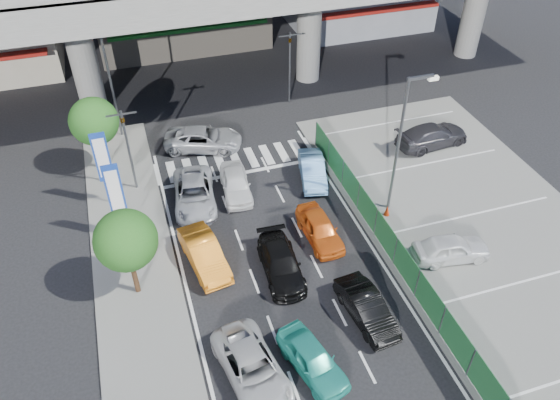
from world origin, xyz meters
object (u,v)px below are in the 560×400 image
object	(u,v)px
tree_near	(126,241)
wagon_silver_front_left	(194,194)
street_lamp_right	(403,135)
traffic_light_right	(290,50)
street_lamp_left	(111,69)
sedan_black_mid	(281,264)
crossing_wagon_silver	(203,139)
traffic_light_left	(125,131)
signboard_far	(103,160)
parked_sedan_dgrey	(432,135)
taxi_teal_mid	(313,359)
hatch_black_mid_right	(367,308)
signboard_near	(115,192)
tree_far	(94,122)
sedan_white_mid_left	(252,367)
sedan_white_front_mid	(236,184)
taxi_orange_left	(204,254)
taxi_orange_right	(320,229)
parked_sedan_white	(451,248)
traffic_cone	(387,210)
kei_truck_front_right	(312,170)

from	to	relation	value
tree_near	wagon_silver_front_left	distance (m)	7.33
street_lamp_right	wagon_silver_front_left	bearing A→B (deg)	160.65
traffic_light_right	street_lamp_left	xyz separation A→B (m)	(-11.83, -1.00, 0.83)
sedan_black_mid	wagon_silver_front_left	size ratio (longest dim) A/B	0.88
wagon_silver_front_left	crossing_wagon_silver	world-z (taller)	crossing_wagon_silver
traffic_light_left	signboard_far	distance (m)	1.93
wagon_silver_front_left	parked_sedan_dgrey	bearing A→B (deg)	11.56
taxi_teal_mid	hatch_black_mid_right	xyz separation A→B (m)	(3.21, 1.74, -0.00)
street_lamp_left	signboard_near	world-z (taller)	street_lamp_left
street_lamp_left	tree_far	bearing A→B (deg)	-112.84
sedan_white_mid_left	hatch_black_mid_right	size ratio (longest dim) A/B	1.18
sedan_white_mid_left	sedan_white_front_mid	distance (m)	12.06
taxi_teal_mid	taxi_orange_left	world-z (taller)	taxi_orange_left
tree_near	parked_sedan_dgrey	world-z (taller)	tree_near
taxi_orange_right	parked_sedan_white	distance (m)	6.60
tree_near	parked_sedan_dgrey	size ratio (longest dim) A/B	0.98
street_lamp_right	tree_near	world-z (taller)	street_lamp_right
traffic_light_left	tree_far	bearing A→B (deg)	122.62
taxi_teal_mid	parked_sedan_dgrey	world-z (taller)	parked_sedan_dgrey
traffic_light_left	parked_sedan_white	bearing A→B (deg)	-36.20
traffic_light_left	sedan_black_mid	world-z (taller)	traffic_light_left
street_lamp_right	wagon_silver_front_left	size ratio (longest dim) A/B	1.65
signboard_far	wagon_silver_front_left	world-z (taller)	signboard_far
sedan_white_front_mid	taxi_orange_right	bearing A→B (deg)	-51.68
tree_near	crossing_wagon_silver	size ratio (longest dim) A/B	0.98
sedan_black_mid	wagon_silver_front_left	bearing A→B (deg)	117.98
tree_far	traffic_cone	xyz separation A→B (m)	(14.42, -9.07, -3.02)
traffic_cone	hatch_black_mid_right	bearing A→B (deg)	-123.68
sedan_white_front_mid	taxi_orange_left	bearing A→B (deg)	-114.17
tree_far	sedan_black_mid	xyz separation A→B (m)	(7.60, -11.34, -2.76)
signboard_far	sedan_white_mid_left	bearing A→B (deg)	-70.69
tree_near	parked_sedan_dgrey	bearing A→B (deg)	19.28
signboard_far	wagon_silver_front_left	xyz separation A→B (m)	(4.41, -1.35, -2.39)
tree_near	taxi_orange_right	size ratio (longest dim) A/B	1.24
sedan_white_front_mid	crossing_wagon_silver	xyz separation A→B (m)	(-0.84, 5.09, 0.02)
taxi_orange_left	crossing_wagon_silver	bearing A→B (deg)	69.90
taxi_teal_mid	sedan_black_mid	distance (m)	5.52
traffic_light_right	parked_sedan_dgrey	xyz separation A→B (m)	(6.90, -8.22, -3.17)
tree_near	kei_truck_front_right	xyz separation A→B (m)	(10.87, 5.80, -2.75)
wagon_silver_front_left	crossing_wagon_silver	xyz separation A→B (m)	(1.58, 5.33, 0.01)
traffic_light_left	kei_truck_front_right	size ratio (longest dim) A/B	1.34
hatch_black_mid_right	parked_sedan_white	size ratio (longest dim) A/B	1.01
traffic_light_right	sedan_white_mid_left	xyz separation A→B (m)	(-8.56, -20.96, -3.30)
street_lamp_left	signboard_far	world-z (taller)	street_lamp_left
kei_truck_front_right	traffic_cone	xyz separation A→B (m)	(2.75, -4.37, -0.27)
sedan_white_front_mid	street_lamp_right	bearing A→B (deg)	-20.62
signboard_near	taxi_orange_right	size ratio (longest dim) A/B	1.22
traffic_light_right	kei_truck_front_right	bearing A→B (deg)	-100.02
street_lamp_right	wagon_silver_front_left	distance (m)	11.73
signboard_far	taxi_teal_mid	world-z (taller)	signboard_far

